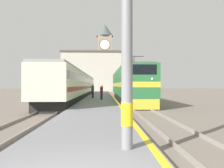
{
  "coord_description": "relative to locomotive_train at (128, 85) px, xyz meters",
  "views": [
    {
      "loc": [
        0.57,
        -3.24,
        1.99
      ],
      "look_at": [
        1.75,
        28.99,
        2.17
      ],
      "focal_mm": 35.0,
      "sensor_mm": 36.0,
      "label": 1
    }
  ],
  "objects": [
    {
      "name": "station_building",
      "position": [
        -5.98,
        41.01,
        4.16
      ],
      "size": [
        19.79,
        8.24,
        12.29
      ],
      "color": "#B7B2A3",
      "rests_on": "ground"
    },
    {
      "name": "rail_track_near",
      "position": [
        0.0,
        1.59,
        -1.98
      ],
      "size": [
        2.83,
        140.0,
        0.16
      ],
      "color": "#70665B",
      "rests_on": "ground"
    },
    {
      "name": "ground_plane",
      "position": [
        -3.51,
        6.59,
        -2.01
      ],
      "size": [
        200.0,
        200.0,
        0.0
      ],
      "primitive_type": "plane",
      "color": "#70665B"
    },
    {
      "name": "platform",
      "position": [
        -3.51,
        1.59,
        -1.84
      ],
      "size": [
        3.98,
        140.0,
        0.34
      ],
      "color": "slate",
      "rests_on": "ground"
    },
    {
      "name": "person_on_platform",
      "position": [
        -3.23,
        -1.58,
        -0.76
      ],
      "size": [
        0.34,
        0.34,
        1.72
      ],
      "color": "#23232D",
      "rests_on": "platform"
    },
    {
      "name": "rail_track_far",
      "position": [
        -6.88,
        1.59,
        -1.98
      ],
      "size": [
        2.83,
        140.0,
        0.16
      ],
      "color": "#70665B",
      "rests_on": "ground"
    },
    {
      "name": "locomotive_train",
      "position": [
        0.0,
        0.0,
        0.0
      ],
      "size": [
        2.92,
        19.93,
        4.91
      ],
      "color": "black",
      "rests_on": "ground"
    },
    {
      "name": "second_waiting_passenger",
      "position": [
        -4.38,
        1.08,
        -0.72
      ],
      "size": [
        0.34,
        0.34,
        1.79
      ],
      "color": "#23232D",
      "rests_on": "platform"
    },
    {
      "name": "clock_tower",
      "position": [
        -2.68,
        50.75,
        10.74
      ],
      "size": [
        6.03,
        6.03,
        23.67
      ],
      "color": "gray",
      "rests_on": "ground"
    },
    {
      "name": "passenger_train",
      "position": [
        -6.88,
        6.59,
        -0.0
      ],
      "size": [
        2.92,
        37.7,
        3.71
      ],
      "color": "black",
      "rests_on": "ground"
    }
  ]
}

